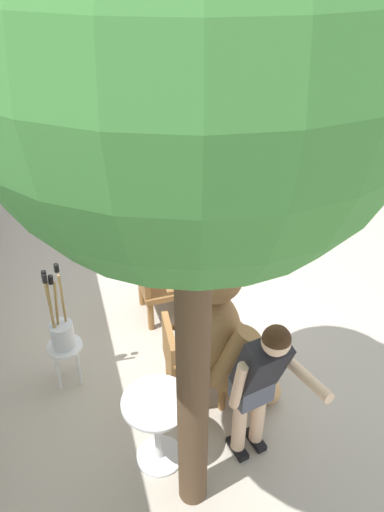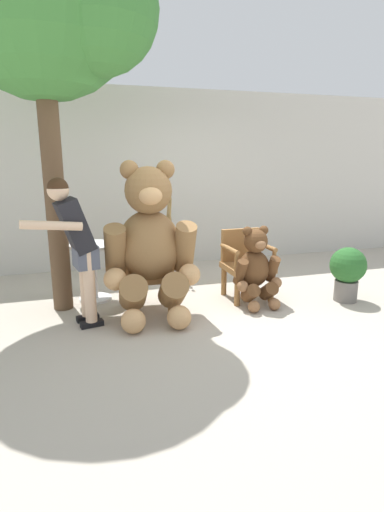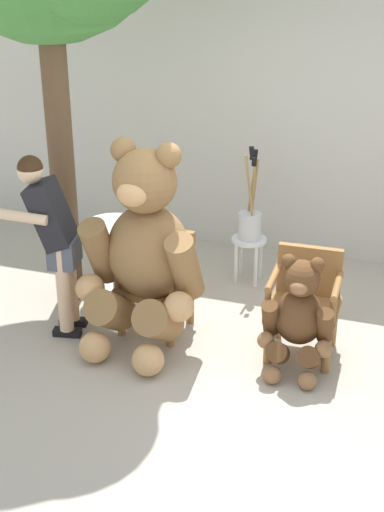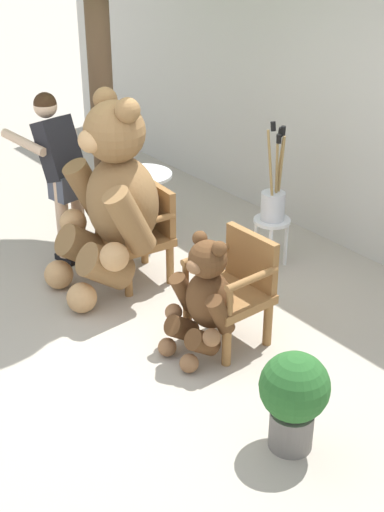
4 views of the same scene
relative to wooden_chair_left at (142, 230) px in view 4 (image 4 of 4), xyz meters
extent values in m
plane|color=#B2A899|center=(0.63, -0.42, -0.46)|extent=(60.00, 60.00, 0.00)
cube|color=beige|center=(0.63, 1.98, 0.94)|extent=(10.00, 0.16, 2.80)
cube|color=olive|center=(0.00, -0.06, -0.06)|extent=(0.60, 0.56, 0.07)
cylinder|color=olive|center=(-0.25, -0.25, -0.28)|extent=(0.07, 0.07, 0.37)
cylinder|color=olive|center=(0.21, -0.29, -0.28)|extent=(0.07, 0.07, 0.37)
cylinder|color=olive|center=(-0.22, 0.17, -0.28)|extent=(0.07, 0.07, 0.37)
cylinder|color=olive|center=(0.24, 0.13, -0.28)|extent=(0.07, 0.07, 0.37)
cube|color=olive|center=(0.01, 0.17, 0.19)|extent=(0.52, 0.10, 0.42)
cylinder|color=olive|center=(-0.25, -0.04, 0.20)|extent=(0.09, 0.48, 0.06)
cylinder|color=olive|center=(-0.27, -0.25, 0.09)|extent=(0.05, 0.05, 0.22)
cylinder|color=olive|center=(0.24, -0.08, 0.20)|extent=(0.09, 0.48, 0.06)
cylinder|color=olive|center=(0.23, -0.29, 0.09)|extent=(0.05, 0.05, 0.22)
cube|color=olive|center=(1.26, -0.06, -0.06)|extent=(0.57, 0.53, 0.07)
cylinder|color=olive|center=(1.03, -0.28, -0.28)|extent=(0.07, 0.07, 0.37)
cylinder|color=olive|center=(1.49, -0.27, -0.28)|extent=(0.07, 0.07, 0.37)
cylinder|color=olive|center=(1.02, 0.14, -0.28)|extent=(0.07, 0.07, 0.37)
cylinder|color=olive|center=(1.48, 0.15, -0.28)|extent=(0.07, 0.07, 0.37)
cube|color=olive|center=(1.25, 0.17, 0.19)|extent=(0.52, 0.07, 0.42)
cylinder|color=olive|center=(1.01, -0.07, 0.20)|extent=(0.07, 0.48, 0.06)
cylinder|color=olive|center=(1.01, -0.28, 0.09)|extent=(0.05, 0.05, 0.22)
cylinder|color=olive|center=(1.51, -0.06, 0.20)|extent=(0.07, 0.48, 0.06)
cylinder|color=olive|center=(1.51, -0.27, 0.09)|extent=(0.05, 0.05, 0.22)
ellipsoid|color=olive|center=(0.00, -0.18, 0.32)|extent=(0.75, 0.65, 0.81)
sphere|color=olive|center=(-0.01, -0.22, 0.94)|extent=(0.51, 0.51, 0.51)
ellipsoid|color=tan|center=(-0.03, -0.44, 0.90)|extent=(0.26, 0.21, 0.19)
sphere|color=black|center=(-0.03, -0.44, 0.92)|extent=(0.08, 0.08, 0.08)
sphere|color=olive|center=(-0.20, -0.18, 1.16)|extent=(0.20, 0.20, 0.20)
sphere|color=olive|center=(0.19, -0.21, 1.16)|extent=(0.20, 0.20, 0.20)
cylinder|color=olive|center=(-0.39, -0.29, 0.32)|extent=(0.26, 0.46, 0.61)
sphere|color=tan|center=(-0.42, -0.45, 0.05)|extent=(0.24, 0.24, 0.24)
cylinder|color=olive|center=(0.36, -0.35, 0.32)|extent=(0.26, 0.46, 0.61)
sphere|color=tan|center=(0.37, -0.51, 0.05)|extent=(0.24, 0.24, 0.24)
cylinder|color=olive|center=(-0.24, -0.46, -0.12)|extent=(0.34, 0.52, 0.47)
sphere|color=tan|center=(-0.28, -0.70, -0.33)|extent=(0.26, 0.26, 0.26)
cylinder|color=olive|center=(0.19, -0.49, -0.12)|extent=(0.34, 0.52, 0.47)
sphere|color=tan|center=(0.19, -0.74, -0.33)|extent=(0.26, 0.26, 0.26)
ellipsoid|color=brown|center=(1.26, -0.24, -0.03)|extent=(0.40, 0.34, 0.45)
sphere|color=brown|center=(1.26, -0.26, 0.32)|extent=(0.29, 0.29, 0.29)
ellipsoid|color=#8C603D|center=(1.26, -0.39, 0.30)|extent=(0.14, 0.11, 0.11)
sphere|color=black|center=(1.26, -0.39, 0.31)|extent=(0.04, 0.04, 0.04)
sphere|color=brown|center=(1.15, -0.25, 0.44)|extent=(0.11, 0.11, 0.11)
sphere|color=brown|center=(1.37, -0.25, 0.44)|extent=(0.11, 0.11, 0.11)
cylinder|color=brown|center=(1.05, -0.32, -0.03)|extent=(0.13, 0.25, 0.34)
sphere|color=#8C603D|center=(1.04, -0.41, -0.18)|extent=(0.13, 0.13, 0.13)
cylinder|color=brown|center=(1.47, -0.31, -0.03)|extent=(0.13, 0.25, 0.34)
sphere|color=#8C603D|center=(1.48, -0.40, -0.18)|extent=(0.13, 0.13, 0.13)
cylinder|color=brown|center=(1.14, -0.41, -0.27)|extent=(0.17, 0.28, 0.26)
sphere|color=#8C603D|center=(1.13, -0.55, -0.39)|extent=(0.14, 0.14, 0.14)
cylinder|color=brown|center=(1.38, -0.40, -0.27)|extent=(0.17, 0.28, 0.26)
sphere|color=#8C603D|center=(1.40, -0.54, -0.39)|extent=(0.14, 0.14, 0.14)
cube|color=black|center=(-0.72, -0.23, -0.43)|extent=(0.25, 0.14, 0.06)
cylinder|color=beige|center=(-0.72, -0.23, 0.01)|extent=(0.12, 0.12, 0.82)
cube|color=black|center=(-0.69, -0.41, -0.43)|extent=(0.25, 0.14, 0.06)
cylinder|color=beige|center=(-0.69, -0.41, 0.01)|extent=(0.12, 0.12, 0.82)
cube|color=#4C5160|center=(-0.70, -0.32, 0.29)|extent=(0.28, 0.34, 0.24)
cube|color=black|center=(-0.79, -0.34, 0.61)|extent=(0.42, 0.39, 0.58)
sphere|color=beige|center=(-0.92, -0.37, 0.97)|extent=(0.21, 0.21, 0.21)
sphere|color=#382314|center=(-0.92, -0.37, 0.99)|extent=(0.21, 0.21, 0.21)
cylinder|color=beige|center=(-1.00, -0.58, 0.66)|extent=(0.57, 0.19, 0.14)
cylinder|color=beige|center=(-0.83, -0.15, 0.49)|extent=(0.18, 0.11, 0.51)
cylinder|color=silver|center=(0.52, 1.08, -0.02)|extent=(0.34, 0.34, 0.03)
cylinder|color=silver|center=(0.62, 1.18, -0.25)|extent=(0.04, 0.04, 0.43)
cylinder|color=silver|center=(0.42, 1.18, -0.25)|extent=(0.04, 0.04, 0.43)
cylinder|color=silver|center=(0.62, 0.98, -0.25)|extent=(0.04, 0.04, 0.43)
cylinder|color=silver|center=(0.42, 0.98, -0.25)|extent=(0.04, 0.04, 0.43)
cylinder|color=silver|center=(0.52, 1.08, 0.13)|extent=(0.22, 0.22, 0.26)
cylinder|color=#997A47|center=(0.51, 1.14, 0.42)|extent=(0.09, 0.04, 0.69)
cylinder|color=black|center=(0.51, 1.14, 0.81)|extent=(0.05, 0.05, 0.08)
cylinder|color=#997A47|center=(0.54, 1.09, 0.40)|extent=(0.05, 0.07, 0.65)
cylinder|color=black|center=(0.54, 1.09, 0.76)|extent=(0.05, 0.05, 0.08)
cylinder|color=#997A47|center=(0.53, 1.03, 0.46)|extent=(0.13, 0.04, 0.76)
cylinder|color=black|center=(0.53, 1.03, 0.88)|extent=(0.05, 0.05, 0.09)
cylinder|color=#997A47|center=(0.54, 1.14, 0.43)|extent=(0.09, 0.04, 0.71)
cylinder|color=black|center=(0.54, 1.14, 0.83)|extent=(0.05, 0.05, 0.08)
cylinder|color=silver|center=(-0.60, 0.43, 0.24)|extent=(0.56, 0.56, 0.03)
cylinder|color=silver|center=(-0.60, 0.43, -0.12)|extent=(0.07, 0.07, 0.69)
cylinder|color=silver|center=(-0.60, 0.43, -0.45)|extent=(0.40, 0.40, 0.03)
cylinder|color=brown|center=(-0.98, 0.24, 0.93)|extent=(0.22, 0.22, 2.79)
cylinder|color=slate|center=(2.41, -0.50, -0.33)|extent=(0.28, 0.28, 0.26)
sphere|color=#286028|center=(2.41, -0.50, 0.00)|extent=(0.44, 0.44, 0.44)
camera|label=1|loc=(-3.17, 0.89, 3.35)|focal=35.00mm
camera|label=2|loc=(-0.79, -4.49, 1.28)|focal=28.00mm
camera|label=3|loc=(2.00, -5.07, 2.71)|focal=50.00mm
camera|label=4|loc=(4.78, -3.11, 2.69)|focal=50.00mm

